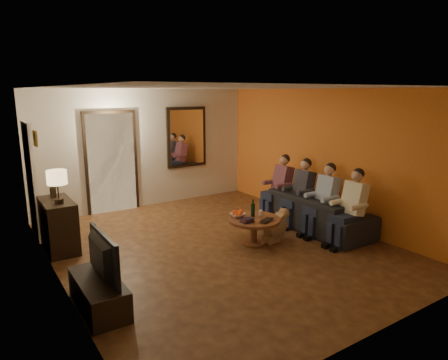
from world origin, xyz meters
TOP-DOWN VIEW (x-y plane):
  - floor at (0.00, 0.00)m, footprint 5.00×6.00m
  - ceiling at (0.00, 0.00)m, footprint 5.00×6.00m
  - back_wall at (0.00, 3.00)m, footprint 5.00×0.02m
  - front_wall at (0.00, -3.00)m, footprint 5.00×0.02m
  - left_wall at (-2.50, 0.00)m, footprint 0.02×6.00m
  - right_wall at (2.50, 0.00)m, footprint 0.02×6.00m
  - orange_accent at (2.49, 0.00)m, footprint 0.01×6.00m
  - kitchen_doorway at (-0.80, 2.98)m, footprint 1.00×0.06m
  - door_trim at (-0.80, 2.97)m, footprint 1.12×0.04m
  - fridge_glimpse at (-0.55, 2.98)m, footprint 0.45×0.03m
  - mirror_frame at (1.00, 2.96)m, footprint 1.00×0.05m
  - mirror_glass at (1.00, 2.93)m, footprint 0.86×0.02m
  - white_door at (-2.46, 2.30)m, footprint 0.06×0.85m
  - framed_art at (-2.47, 1.30)m, footprint 0.03×0.28m
  - art_canvas at (-2.46, 1.30)m, footprint 0.01×0.22m
  - dresser at (-2.25, 1.32)m, footprint 0.45×0.94m
  - table_lamp at (-2.25, 1.10)m, footprint 0.30×0.30m
  - flower_vase at (-2.25, 1.54)m, footprint 0.14×0.14m
  - tv_stand at (-2.25, -0.85)m, footprint 0.45×1.10m
  - tv at (-2.25, -0.85)m, footprint 0.97×0.13m
  - sofa at (2.01, -0.23)m, footprint 2.29×0.94m
  - person_a at (1.91, -1.13)m, footprint 0.60×0.40m
  - person_b at (1.91, -0.53)m, footprint 0.60×0.40m
  - person_c at (1.91, 0.07)m, footprint 0.60×0.40m
  - person_d at (1.91, 0.67)m, footprint 0.60×0.40m
  - dog at (0.97, -0.31)m, footprint 0.59×0.34m
  - coffee_table at (0.57, -0.22)m, footprint 1.10×1.10m
  - bowl at (0.39, 0.00)m, footprint 0.26×0.26m
  - oranges at (0.39, 0.00)m, footprint 0.20×0.20m
  - wine_bottle at (0.62, -0.12)m, footprint 0.07×0.07m
  - wine_glass at (0.75, -0.17)m, footprint 0.06×0.06m
  - book_stack at (0.35, -0.32)m, footprint 0.20×0.15m
  - laptop at (0.67, -0.50)m, footprint 0.39×0.34m

SIDE VIEW (x-z plane):
  - floor at x=0.00m, z-range -0.01..0.01m
  - tv_stand at x=-2.25m, z-range 0.00..0.37m
  - coffee_table at x=0.57m, z-range 0.00..0.45m
  - dog at x=0.97m, z-range 0.00..0.56m
  - sofa at x=2.01m, z-range 0.00..0.66m
  - dresser at x=-2.25m, z-range 0.00..0.84m
  - laptop at x=0.67m, z-range 0.45..0.48m
  - bowl at x=0.39m, z-range 0.45..0.51m
  - book_stack at x=0.35m, z-range 0.45..0.52m
  - wine_glass at x=0.75m, z-range 0.45..0.55m
  - oranges at x=0.39m, z-range 0.51..0.59m
  - person_a at x=1.91m, z-range 0.00..1.20m
  - person_b at x=1.91m, z-range 0.00..1.20m
  - person_c at x=1.91m, z-range 0.00..1.20m
  - person_d at x=1.91m, z-range 0.00..1.20m
  - wine_bottle at x=0.62m, z-range 0.45..0.76m
  - tv at x=-2.25m, z-range 0.37..0.93m
  - fridge_glimpse at x=-0.55m, z-range 0.05..1.75m
  - white_door at x=-2.46m, z-range 0.00..2.04m
  - kitchen_doorway at x=-0.80m, z-range 0.00..2.10m
  - door_trim at x=-0.80m, z-range -0.06..2.16m
  - flower_vase at x=-2.25m, z-range 0.84..1.28m
  - table_lamp at x=-2.25m, z-range 0.84..1.38m
  - back_wall at x=0.00m, z-range 0.00..2.60m
  - front_wall at x=0.00m, z-range 0.00..2.60m
  - left_wall at x=-2.50m, z-range 0.00..2.60m
  - right_wall at x=2.50m, z-range 0.00..2.60m
  - orange_accent at x=2.49m, z-range 0.00..2.60m
  - mirror_frame at x=1.00m, z-range 0.80..2.20m
  - mirror_glass at x=1.00m, z-range 0.87..2.13m
  - framed_art at x=-2.47m, z-range 1.73..1.97m
  - art_canvas at x=-2.46m, z-range 1.76..1.94m
  - ceiling at x=0.00m, z-range 2.60..2.60m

